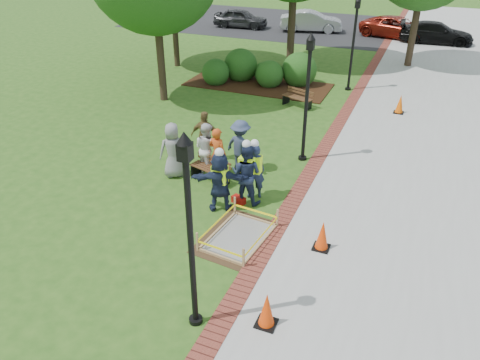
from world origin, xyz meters
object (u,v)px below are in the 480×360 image
at_px(wet_concrete_pad, 239,231).
at_px(hivis_worker_b, 254,169).
at_px(hivis_worker_a, 220,180).
at_px(cone_front, 267,310).
at_px(hivis_worker_c, 246,172).
at_px(lamp_near, 190,222).
at_px(bench_near, 210,174).

relative_size(wet_concrete_pad, hivis_worker_b, 1.33).
relative_size(wet_concrete_pad, hivis_worker_a, 1.29).
xyz_separation_m(cone_front, hivis_worker_c, (-2.15, 4.26, 0.57)).
bearing_deg(lamp_near, hivis_worker_c, 99.32).
relative_size(lamp_near, hivis_worker_b, 2.29).
relative_size(cone_front, hivis_worker_b, 0.45).
height_order(cone_front, hivis_worker_a, hivis_worker_a).
distance_m(cone_front, lamp_near, 2.53).
bearing_deg(hivis_worker_c, cone_front, -63.27).
bearing_deg(hivis_worker_b, bench_near, 166.45).
height_order(cone_front, lamp_near, lamp_near).
bearing_deg(hivis_worker_b, cone_front, -66.12).
xyz_separation_m(lamp_near, hivis_worker_b, (-0.67, 5.07, -1.56)).
height_order(lamp_near, hivis_worker_c, lamp_near).
relative_size(wet_concrete_pad, hivis_worker_c, 1.26).
bearing_deg(wet_concrete_pad, cone_front, -56.68).
height_order(cone_front, hivis_worker_c, hivis_worker_c).
distance_m(wet_concrete_pad, lamp_near, 3.74).
distance_m(wet_concrete_pad, hivis_worker_b, 2.23).
bearing_deg(hivis_worker_a, wet_concrete_pad, -47.12).
distance_m(cone_front, hivis_worker_c, 4.80).
xyz_separation_m(lamp_near, hivis_worker_c, (-0.78, 4.73, -1.51)).
xyz_separation_m(hivis_worker_a, hivis_worker_c, (0.52, 0.66, 0.02)).
height_order(wet_concrete_pad, hivis_worker_a, hivis_worker_a).
distance_m(wet_concrete_pad, hivis_worker_a, 1.66).
height_order(hivis_worker_a, hivis_worker_b, hivis_worker_a).
bearing_deg(lamp_near, hivis_worker_b, 97.48).
bearing_deg(hivis_worker_a, bench_near, 125.54).
bearing_deg(hivis_worker_c, wet_concrete_pad, -74.17).
relative_size(cone_front, lamp_near, 0.19).
relative_size(cone_front, hivis_worker_a, 0.43).
relative_size(wet_concrete_pad, bench_near, 1.72).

